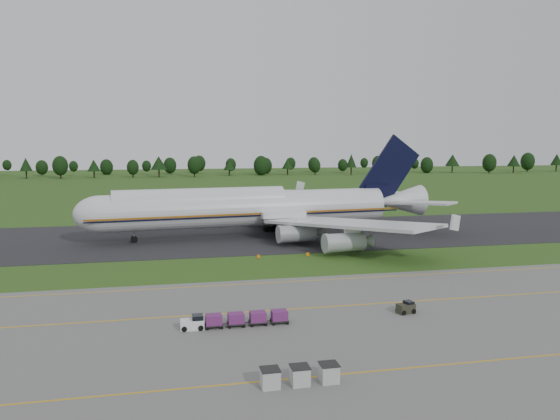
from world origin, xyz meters
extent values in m
plane|color=#294B16|center=(0.00, 0.00, 0.00)|extent=(600.00, 600.00, 0.00)
cube|color=#60605C|center=(0.00, -34.00, 0.03)|extent=(300.00, 52.00, 0.06)
cube|color=black|center=(0.00, 28.00, 0.04)|extent=(300.00, 40.00, 0.08)
cube|color=#D39A0C|center=(0.00, -22.00, 0.07)|extent=(300.00, 0.25, 0.01)
cube|color=#D39A0C|center=(0.00, -40.00, 0.07)|extent=(300.00, 0.20, 0.01)
cube|color=#D39A0C|center=(0.00, -10.00, 0.07)|extent=(120.00, 0.20, 0.01)
cylinder|color=black|center=(-85.49, 219.15, 1.93)|extent=(0.70, 0.70, 3.86)
cone|color=#173311|center=(-85.49, 219.15, 7.30)|extent=(6.23, 6.23, 6.87)
cylinder|color=black|center=(-68.30, 215.58, 2.15)|extent=(0.70, 0.70, 4.30)
sphere|color=#173311|center=(-68.30, 215.58, 6.57)|extent=(7.75, 7.75, 7.75)
cylinder|color=black|center=(-52.14, 217.57, 1.73)|extent=(0.70, 0.70, 3.46)
cone|color=#173311|center=(-52.14, 217.57, 6.54)|extent=(6.61, 6.61, 6.15)
cylinder|color=black|center=(-32.43, 216.78, 1.75)|extent=(0.70, 0.70, 3.50)
sphere|color=#173311|center=(-32.43, 216.78, 5.35)|extent=(6.19, 6.19, 6.19)
cylinder|color=black|center=(-19.00, 217.17, 2.02)|extent=(0.70, 0.70, 4.03)
cone|color=#173311|center=(-19.00, 217.17, 7.62)|extent=(8.57, 8.57, 7.17)
cylinder|color=black|center=(-0.40, 214.29, 2.06)|extent=(0.70, 0.70, 4.13)
sphere|color=#173311|center=(-0.40, 214.29, 6.31)|extent=(7.36, 7.36, 7.36)
cylinder|color=black|center=(19.09, 221.17, 1.55)|extent=(0.70, 0.70, 3.11)
cone|color=#173311|center=(19.09, 221.17, 5.87)|extent=(6.73, 6.73, 5.52)
cylinder|color=black|center=(37.19, 221.72, 1.76)|extent=(0.70, 0.70, 3.52)
sphere|color=#173311|center=(37.19, 221.72, 5.38)|extent=(8.55, 8.55, 8.55)
cylinder|color=black|center=(52.33, 221.24, 1.71)|extent=(0.70, 0.70, 3.41)
cone|color=#173311|center=(52.33, 221.24, 6.45)|extent=(6.57, 6.57, 6.07)
cylinder|color=black|center=(68.01, 219.40, 1.69)|extent=(0.70, 0.70, 3.38)
sphere|color=#173311|center=(68.01, 219.40, 5.16)|extent=(6.19, 6.19, 6.19)
cylinder|color=black|center=(87.65, 213.78, 2.14)|extent=(0.70, 0.70, 4.28)
cone|color=#173311|center=(87.65, 213.78, 8.08)|extent=(5.88, 5.88, 7.60)
cylinder|color=black|center=(103.61, 213.73, 2.12)|extent=(0.70, 0.70, 4.24)
sphere|color=#173311|center=(103.61, 213.73, 6.48)|extent=(6.65, 6.65, 6.65)
cylinder|color=black|center=(120.47, 225.72, 1.77)|extent=(0.70, 0.70, 3.54)
cone|color=#173311|center=(120.47, 225.72, 6.69)|extent=(5.28, 5.28, 6.30)
cylinder|color=black|center=(138.50, 222.44, 1.54)|extent=(0.70, 0.70, 3.07)
sphere|color=#173311|center=(138.50, 222.44, 4.69)|extent=(7.52, 7.52, 7.52)
cylinder|color=black|center=(155.41, 222.64, 2.00)|extent=(0.70, 0.70, 4.01)
cone|color=#173311|center=(155.41, 222.64, 7.57)|extent=(8.62, 8.62, 7.13)
cylinder|color=black|center=(174.35, 213.20, 2.02)|extent=(0.70, 0.70, 4.04)
sphere|color=#173311|center=(174.35, 213.20, 6.17)|extent=(8.17, 8.17, 8.17)
cylinder|color=black|center=(191.10, 213.72, 1.95)|extent=(0.70, 0.70, 3.90)
cone|color=#173311|center=(191.10, 213.72, 7.36)|extent=(7.63, 7.63, 6.93)
cylinder|color=black|center=(207.90, 223.75, 2.08)|extent=(0.70, 0.70, 4.17)
sphere|color=#173311|center=(207.90, 223.75, 6.37)|extent=(8.55, 8.55, 8.55)
cylinder|color=black|center=(226.31, 220.74, 2.00)|extent=(0.70, 0.70, 4.01)
cone|color=#173311|center=(226.31, 220.74, 7.57)|extent=(7.35, 7.35, 7.13)
cylinder|color=silver|center=(0.76, 26.64, 5.68)|extent=(57.26, 12.45, 7.06)
cylinder|color=silver|center=(-9.00, 25.70, 7.35)|extent=(33.69, 8.66, 5.50)
sphere|color=silver|center=(-27.53, 23.92, 5.68)|extent=(7.06, 7.06, 7.06)
cone|color=silver|center=(34.41, 29.86, 6.17)|extent=(11.37, 7.70, 6.70)
cube|color=#B96C1B|center=(1.10, 23.10, 5.10)|extent=(62.44, 6.04, 0.34)
cube|color=silver|center=(15.67, 9.26, 4.80)|extent=(25.76, 33.54, 0.54)
cube|color=silver|center=(12.09, 46.53, 4.80)|extent=(20.86, 34.64, 0.54)
cylinder|color=#92959A|center=(7.73, 14.90, 2.35)|extent=(7.13, 3.78, 3.14)
cylinder|color=#92959A|center=(13.47, 4.62, 2.35)|extent=(7.13, 3.78, 3.14)
cylinder|color=#92959A|center=(5.38, 39.48, 2.35)|extent=(7.13, 3.78, 3.14)
cylinder|color=#92959A|center=(9.05, 50.67, 2.35)|extent=(7.13, 3.78, 3.14)
cube|color=black|center=(31.99, 29.63, 12.77)|extent=(14.28, 1.90, 15.74)
cube|color=silver|center=(36.58, 22.69, 6.47)|extent=(12.03, 13.39, 0.44)
cube|color=silver|center=(35.17, 37.32, 6.47)|extent=(10.51, 13.81, 0.44)
cylinder|color=slate|center=(-21.68, 24.49, 1.08)|extent=(0.35, 0.35, 2.16)
cylinder|color=black|center=(-21.68, 24.49, 0.64)|extent=(1.35, 1.00, 1.27)
cylinder|color=slate|center=(7.03, 22.81, 1.08)|extent=(0.35, 0.35, 2.16)
cylinder|color=black|center=(7.03, 22.81, 0.64)|extent=(1.35, 1.00, 1.27)
cylinder|color=slate|center=(6.19, 31.59, 1.08)|extent=(0.35, 0.35, 2.16)
cylinder|color=black|center=(6.19, 31.59, 0.64)|extent=(1.35, 1.00, 1.27)
cube|color=white|center=(-13.21, -26.45, 0.57)|extent=(2.40, 1.29, 1.02)
cylinder|color=black|center=(-14.04, -27.10, 0.34)|extent=(0.55, 0.20, 0.55)
cube|color=black|center=(-10.99, -26.45, 0.38)|extent=(1.85, 1.38, 0.11)
cube|color=#5C2059|center=(-10.99, -26.45, 0.94)|extent=(1.66, 1.29, 1.02)
cylinder|color=black|center=(-11.73, -27.10, 0.22)|extent=(0.31, 0.14, 0.31)
cube|color=black|center=(-8.69, -26.45, 0.38)|extent=(1.85, 1.38, 0.11)
cube|color=#5C2059|center=(-8.69, -26.45, 0.94)|extent=(1.66, 1.29, 1.02)
cylinder|color=black|center=(-9.43, -27.10, 0.22)|extent=(0.31, 0.14, 0.31)
cube|color=black|center=(-6.38, -26.45, 0.38)|extent=(1.85, 1.38, 0.11)
cube|color=#5C2059|center=(-6.38, -26.45, 0.94)|extent=(1.66, 1.29, 1.02)
cylinder|color=black|center=(-7.12, -27.10, 0.22)|extent=(0.31, 0.14, 0.31)
cube|color=black|center=(-4.07, -26.45, 0.38)|extent=(1.85, 1.38, 0.11)
cube|color=#5C2059|center=(-4.07, -26.45, 0.94)|extent=(1.66, 1.29, 1.02)
cylinder|color=black|center=(-4.81, -27.10, 0.22)|extent=(0.31, 0.14, 0.31)
cylinder|color=black|center=(-13.21, -26.45, 0.34)|extent=(0.55, 0.20, 0.55)
cube|color=#2C2D1F|center=(10.51, -26.02, 0.59)|extent=(2.13, 1.55, 1.06)
cylinder|color=black|center=(9.83, -26.60, 0.33)|extent=(0.54, 0.19, 0.54)
cylinder|color=black|center=(11.18, -25.45, 0.33)|extent=(0.54, 0.19, 0.54)
cube|color=#B0B0B0|center=(-7.87, -41.12, 0.77)|extent=(1.43, 1.43, 1.43)
cube|color=black|center=(-7.87, -41.12, 1.52)|extent=(1.52, 1.52, 0.07)
cube|color=#B0B0B0|center=(-5.47, -41.12, 0.77)|extent=(1.43, 1.43, 1.43)
cube|color=black|center=(-5.47, -41.12, 1.52)|extent=(1.52, 1.52, 0.07)
cube|color=#B0B0B0|center=(-3.07, -41.12, 0.77)|extent=(1.43, 1.43, 1.43)
cube|color=black|center=(-3.07, -41.12, 1.52)|extent=(1.52, 1.52, 0.07)
cube|color=orange|center=(-0.82, 5.89, 0.30)|extent=(0.50, 0.12, 0.60)
cube|color=black|center=(-0.82, 5.89, 0.02)|extent=(0.30, 0.30, 0.04)
cube|color=orange|center=(7.53, 5.89, 0.30)|extent=(0.50, 0.12, 0.60)
cube|color=black|center=(7.53, 5.89, 0.02)|extent=(0.30, 0.30, 0.04)
camera|label=1|loc=(-15.46, -81.10, 19.26)|focal=35.00mm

